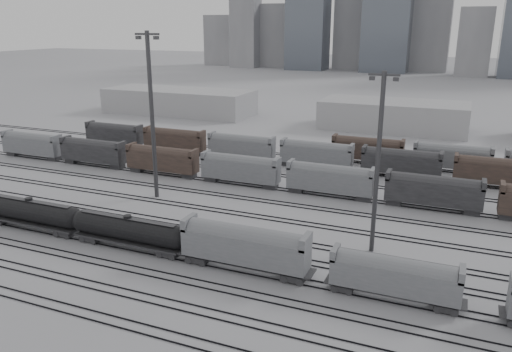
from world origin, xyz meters
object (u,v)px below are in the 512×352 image
at_px(tank_car_b, 129,230).
at_px(hopper_car_b, 395,275).
at_px(light_mast_c, 378,160).
at_px(tank_car_a, 30,212).
at_px(hopper_car_a, 245,244).

height_order(tank_car_b, hopper_car_b, hopper_car_b).
relative_size(hopper_car_b, light_mast_c, 0.59).
xyz_separation_m(tank_car_a, light_mast_c, (47.22, 11.55, 9.78)).
relative_size(tank_car_a, hopper_car_a, 1.16).
bearing_deg(hopper_car_b, light_mast_c, 110.59).
distance_m(tank_car_a, hopper_car_a, 34.02).
distance_m(tank_car_b, light_mast_c, 33.66).
bearing_deg(hopper_car_a, tank_car_b, 180.00).
relative_size(tank_car_a, light_mast_c, 0.79).
bearing_deg(tank_car_a, light_mast_c, 13.74).
relative_size(tank_car_a, hopper_car_b, 1.35).
height_order(hopper_car_b, light_mast_c, light_mast_c).
xyz_separation_m(tank_car_a, hopper_car_b, (51.56, -0.00, 0.39)).
distance_m(tank_car_a, tank_car_b, 17.17).
height_order(tank_car_b, hopper_car_a, hopper_car_a).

